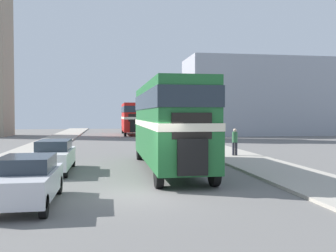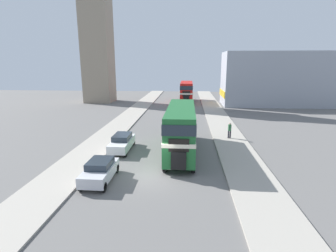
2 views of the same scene
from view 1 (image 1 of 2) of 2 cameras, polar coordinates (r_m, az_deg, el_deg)
ground_plane at (r=13.04m, az=-3.07°, el=-10.47°), size 120.00×120.00×0.00m
sidewalk_right at (r=15.27m, az=23.31°, el=-8.57°), size 3.50×120.00×0.12m
double_decker_bus at (r=18.56m, az=0.01°, el=1.02°), size 2.46×10.99×4.22m
bus_distant at (r=50.78m, az=-5.51°, el=1.50°), size 2.50×9.94×4.21m
car_parked_near at (r=12.28m, az=-20.79°, el=-7.71°), size 1.72×3.93×1.48m
car_parked_mid at (r=18.79m, az=-17.00°, el=-4.34°), size 1.66×4.44×1.52m
pedestrian_walking at (r=24.48m, az=10.15°, el=-2.15°), size 0.35×0.35×1.73m
shop_building_block at (r=52.38m, az=14.17°, el=4.28°), size 20.73×8.04×10.19m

